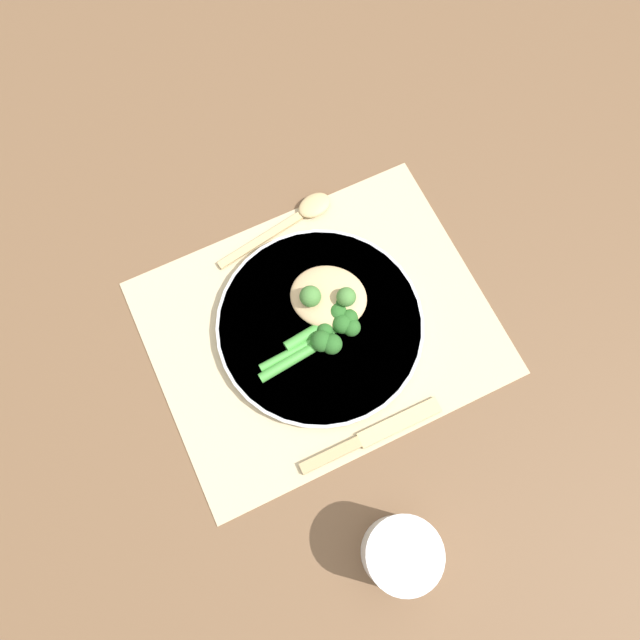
{
  "coord_description": "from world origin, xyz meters",
  "views": [
    {
      "loc": [
        0.11,
        0.23,
        0.79
      ],
      "look_at": [
        0.0,
        0.0,
        0.03
      ],
      "focal_mm": 35.0,
      "sensor_mm": 36.0,
      "label": 1
    }
  ],
  "objects_px": {
    "chicken_fillet": "(329,297)",
    "broccoli_stalk_front": "(335,317)",
    "spoon": "(301,214)",
    "broccoli_stalk_rear": "(334,329)",
    "broccoli_stalk_right": "(318,345)",
    "knife": "(369,437)",
    "plate": "(320,325)",
    "water_glass": "(401,554)"
  },
  "relations": [
    {
      "from": "spoon",
      "to": "broccoli_stalk_rear",
      "type": "bearing_deg",
      "value": -20.95
    },
    {
      "from": "knife",
      "to": "spoon",
      "type": "distance_m",
      "value": 0.32
    },
    {
      "from": "chicken_fillet",
      "to": "broccoli_stalk_front",
      "type": "bearing_deg",
      "value": 80.44
    },
    {
      "from": "broccoli_stalk_front",
      "to": "knife",
      "type": "relative_size",
      "value": 0.53
    },
    {
      "from": "broccoli_stalk_rear",
      "to": "spoon",
      "type": "relative_size",
      "value": 0.76
    },
    {
      "from": "plate",
      "to": "water_glass",
      "type": "relative_size",
      "value": 3.17
    },
    {
      "from": "broccoli_stalk_right",
      "to": "knife",
      "type": "relative_size",
      "value": 0.59
    },
    {
      "from": "broccoli_stalk_rear",
      "to": "water_glass",
      "type": "distance_m",
      "value": 0.28
    },
    {
      "from": "chicken_fillet",
      "to": "water_glass",
      "type": "distance_m",
      "value": 0.32
    },
    {
      "from": "spoon",
      "to": "knife",
      "type": "bearing_deg",
      "value": -19.34
    },
    {
      "from": "chicken_fillet",
      "to": "broccoli_stalk_right",
      "type": "relative_size",
      "value": 1.18
    },
    {
      "from": "broccoli_stalk_rear",
      "to": "water_glass",
      "type": "relative_size",
      "value": 1.62
    },
    {
      "from": "spoon",
      "to": "broccoli_stalk_right",
      "type": "bearing_deg",
      "value": -28.38
    },
    {
      "from": "plate",
      "to": "water_glass",
      "type": "height_order",
      "value": "water_glass"
    },
    {
      "from": "broccoli_stalk_rear",
      "to": "knife",
      "type": "bearing_deg",
      "value": -11.28
    },
    {
      "from": "broccoli_stalk_front",
      "to": "spoon",
      "type": "distance_m",
      "value": 0.17
    },
    {
      "from": "broccoli_stalk_front",
      "to": "knife",
      "type": "distance_m",
      "value": 0.16
    },
    {
      "from": "broccoli_stalk_front",
      "to": "broccoli_stalk_rear",
      "type": "relative_size",
      "value": 0.73
    },
    {
      "from": "plate",
      "to": "broccoli_stalk_rear",
      "type": "height_order",
      "value": "broccoli_stalk_rear"
    },
    {
      "from": "broccoli_stalk_front",
      "to": "spoon",
      "type": "xyz_separation_m",
      "value": [
        -0.03,
        -0.16,
        -0.02
      ]
    },
    {
      "from": "broccoli_stalk_right",
      "to": "plate",
      "type": "bearing_deg",
      "value": 142.92
    },
    {
      "from": "spoon",
      "to": "water_glass",
      "type": "relative_size",
      "value": 2.14
    },
    {
      "from": "broccoli_stalk_rear",
      "to": "spoon",
      "type": "xyz_separation_m",
      "value": [
        -0.04,
        -0.18,
        -0.02
      ]
    },
    {
      "from": "broccoli_stalk_right",
      "to": "broccoli_stalk_front",
      "type": "bearing_deg",
      "value": 117.64
    },
    {
      "from": "chicken_fillet",
      "to": "broccoli_stalk_front",
      "type": "height_order",
      "value": "broccoli_stalk_front"
    },
    {
      "from": "plate",
      "to": "broccoli_stalk_front",
      "type": "xyz_separation_m",
      "value": [
        -0.02,
        0.0,
        0.02
      ]
    },
    {
      "from": "chicken_fillet",
      "to": "broccoli_stalk_right",
      "type": "distance_m",
      "value": 0.07
    },
    {
      "from": "plate",
      "to": "broccoli_stalk_rear",
      "type": "distance_m",
      "value": 0.03
    },
    {
      "from": "spoon",
      "to": "broccoli_stalk_front",
      "type": "bearing_deg",
      "value": -19.24
    },
    {
      "from": "broccoli_stalk_front",
      "to": "plate",
      "type": "bearing_deg",
      "value": -107.97
    },
    {
      "from": "knife",
      "to": "spoon",
      "type": "bearing_deg",
      "value": 170.62
    },
    {
      "from": "plate",
      "to": "chicken_fillet",
      "type": "relative_size",
      "value": 2.04
    },
    {
      "from": "plate",
      "to": "spoon",
      "type": "height_order",
      "value": "plate"
    },
    {
      "from": "broccoli_stalk_rear",
      "to": "knife",
      "type": "height_order",
      "value": "broccoli_stalk_rear"
    },
    {
      "from": "broccoli_stalk_front",
      "to": "broccoli_stalk_right",
      "type": "distance_m",
      "value": 0.04
    },
    {
      "from": "knife",
      "to": "chicken_fillet",
      "type": "bearing_deg",
      "value": 170.56
    },
    {
      "from": "broccoli_stalk_rear",
      "to": "water_glass",
      "type": "bearing_deg",
      "value": -13.99
    },
    {
      "from": "chicken_fillet",
      "to": "spoon",
      "type": "relative_size",
      "value": 0.72
    },
    {
      "from": "broccoli_stalk_front",
      "to": "broccoli_stalk_right",
      "type": "xyz_separation_m",
      "value": [
        0.04,
        0.02,
        0.0
      ]
    },
    {
      "from": "broccoli_stalk_rear",
      "to": "knife",
      "type": "xyz_separation_m",
      "value": [
        0.02,
        0.14,
        -0.02
      ]
    },
    {
      "from": "chicken_fillet",
      "to": "broccoli_stalk_rear",
      "type": "distance_m",
      "value": 0.04
    },
    {
      "from": "plate",
      "to": "broccoli_stalk_right",
      "type": "relative_size",
      "value": 2.41
    }
  ]
}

